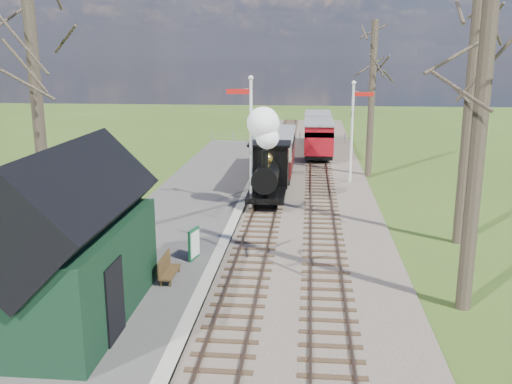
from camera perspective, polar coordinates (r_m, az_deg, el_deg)
distant_hills at (r=77.74m, az=4.72°, el=-3.76°), size 114.40×48.00×22.02m
ballast_bed at (r=32.56m, az=4.09°, el=1.06°), size 8.00×60.00×0.10m
track_near at (r=32.60m, az=1.81°, el=1.19°), size 1.60×60.00×0.15m
track_far at (r=32.54m, az=6.38°, el=1.09°), size 1.60×60.00×0.15m
platform at (r=25.39m, az=-7.26°, el=-2.59°), size 5.00×44.00×0.20m
coping_strip at (r=24.99m, az=-2.10°, el=-2.74°), size 0.40×44.00×0.21m
station_shed at (r=15.89m, az=-18.16°, el=-5.07°), size 3.25×6.30×4.78m
semaphore_near at (r=26.14m, az=-0.66°, el=5.90°), size 1.22×0.24×6.22m
semaphore_far at (r=32.08m, az=9.73°, el=6.69°), size 1.22×0.24×5.72m
bare_trees at (r=19.96m, az=3.60°, el=8.00°), size 15.51×22.39×12.00m
fence_line at (r=46.26m, az=3.28°, el=5.50°), size 12.60×0.08×1.00m
locomotive at (r=27.25m, az=1.15°, el=3.09°), size 1.87×4.37×4.68m
coach at (r=33.31m, az=1.94°, el=4.05°), size 2.19×7.49×2.30m
red_carriage_a at (r=39.52m, az=6.28°, el=5.36°), size 2.01×4.98×2.11m
red_carriage_b at (r=44.97m, az=6.19°, el=6.39°), size 2.01×4.98×2.11m
sign_board at (r=19.98m, az=-6.21°, el=-5.18°), size 0.27×0.74×1.09m
bench at (r=18.45m, az=-8.91°, el=-7.49°), size 0.41×1.39×0.79m
person at (r=17.01m, az=-12.73°, el=-8.23°), size 0.44×0.59×1.48m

